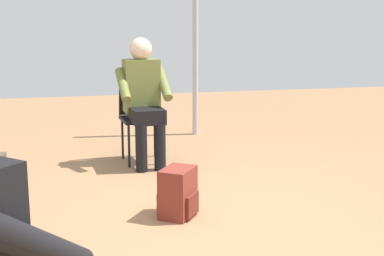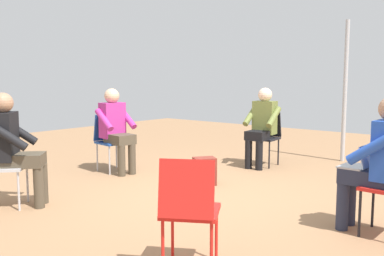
# 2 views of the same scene
# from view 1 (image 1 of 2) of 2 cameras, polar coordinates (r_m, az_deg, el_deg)

# --- Properties ---
(ground_plane) EXTENTS (14.00, 14.00, 0.00)m
(ground_plane) POSITION_cam_1_polar(r_m,az_deg,el_deg) (3.61, 4.33, -11.43)
(ground_plane) COLOR #99704C
(chair_west) EXTENTS (0.46, 0.43, 0.85)m
(chair_west) POSITION_cam_1_polar(r_m,az_deg,el_deg) (5.40, -5.54, 1.71)
(chair_west) COLOR black
(chair_west) RESTS_ON ground
(person_in_olive) EXTENTS (0.54, 0.52, 1.24)m
(person_in_olive) POSITION_cam_1_polar(r_m,az_deg,el_deg) (5.21, -5.18, 3.56)
(person_in_olive) COLOR black
(person_in_olive) RESTS_ON ground
(backpack_near_laptop_user) EXTENTS (0.34, 0.33, 0.36)m
(backpack_near_laptop_user) POSITION_cam_1_polar(r_m,az_deg,el_deg) (3.90, -1.52, -7.20)
(backpack_near_laptop_user) COLOR maroon
(backpack_near_laptop_user) RESTS_ON ground
(tent_pole_near) EXTENTS (0.07, 0.07, 2.34)m
(tent_pole_near) POSITION_cam_1_polar(r_m,az_deg,el_deg) (6.56, 0.36, 9.38)
(tent_pole_near) COLOR #B2B2B7
(tent_pole_near) RESTS_ON ground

